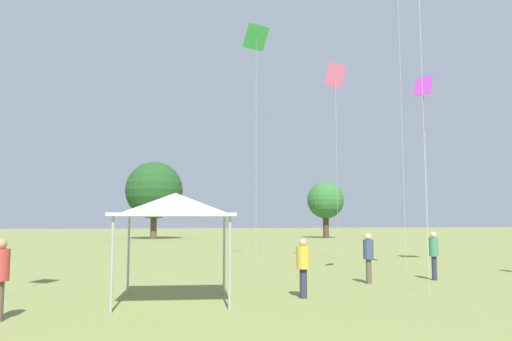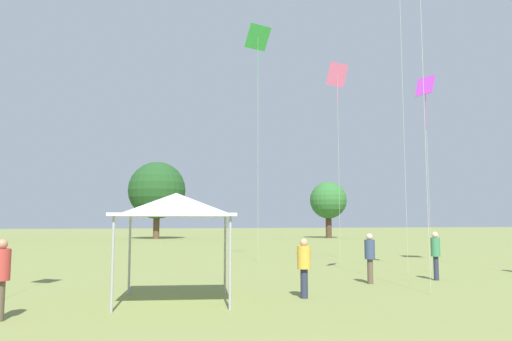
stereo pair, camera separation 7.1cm
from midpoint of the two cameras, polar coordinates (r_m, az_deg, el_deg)
The scene contains 10 objects.
person_standing_0 at distance 20.13m, azimuth 19.93°, elevation -8.63°, with size 0.42×0.42×1.80m.
person_standing_2 at distance 12.65m, azimuth -27.00°, elevation -10.31°, with size 0.42×0.42×1.80m.
person_standing_5 at distance 14.66m, azimuth 5.64°, elevation -10.45°, with size 0.54×0.54×1.70m.
person_standing_6 at distance 18.35m, azimuth 12.99°, elevation -9.25°, with size 0.38×0.38×1.76m.
canopy_tent at distance 14.08m, azimuth -8.98°, elevation -3.95°, with size 3.65×3.65×2.98m.
kite_1 at distance 24.23m, azimuth 18.86°, elevation 8.51°, with size 0.59×0.94×8.77m.
kite_6 at distance 28.98m, azimuth 0.29°, elevation 14.49°, with size 1.53×1.12×13.10m.
kite_9 at distance 28.25m, azimuth 9.35°, elevation 10.35°, with size 1.33×0.81×10.81m.
distant_tree_0 at distance 66.34m, azimuth 8.29°, elevation -3.41°, with size 4.83×4.83×7.37m.
distant_tree_1 at distance 63.76m, azimuth -11.21°, elevation -2.25°, with size 7.14×7.14×9.62m.
Camera 2 is at (-2.79, -5.01, 2.20)m, focal length 35.00 mm.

